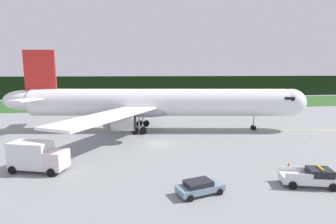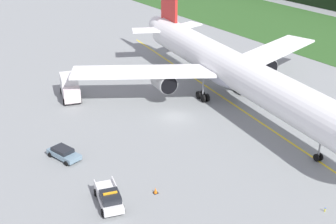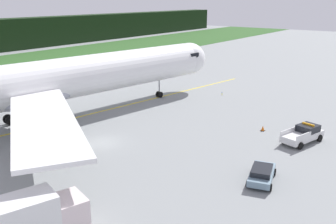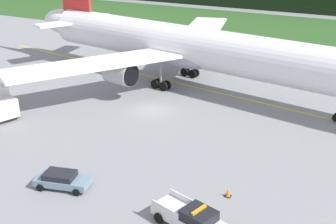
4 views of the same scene
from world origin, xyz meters
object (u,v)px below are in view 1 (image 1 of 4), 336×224
Objects in this scene: airliner at (155,103)px; catering_truck at (37,156)px; ops_pickup_truck at (311,177)px; apron_cone at (289,165)px; staff_car at (200,187)px.

catering_truck is at bearing -128.64° from airliner.
ops_pickup_truck is 5.02m from apron_cone.
apron_cone is (0.87, 4.91, -0.60)m from ops_pickup_truck.
ops_pickup_truck reaches higher than staff_car.
apron_cone is (12.05, 4.96, -0.40)m from staff_car.
ops_pickup_truck is 8.98× the size of apron_cone.
apron_cone is at bearing -6.23° from catering_truck.
staff_car is 13.03m from apron_cone.
airliner is at bearing 121.18° from apron_cone.
ops_pickup_truck is 0.85× the size of catering_truck.
ops_pickup_truck is at bearing -65.18° from airliner.
staff_car is at bearing -26.19° from catering_truck.
catering_truck is at bearing 173.77° from apron_cone.
staff_car is (1.28, -26.99, -4.46)m from airliner.
airliner is 27.38m from staff_car.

